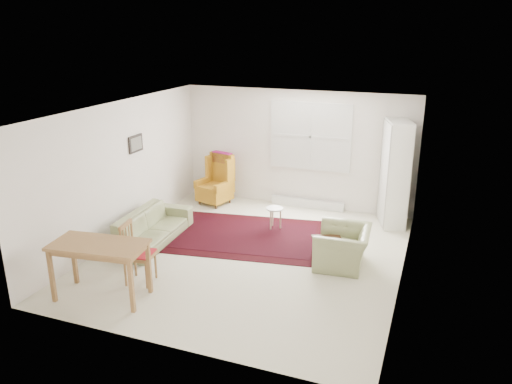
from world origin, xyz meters
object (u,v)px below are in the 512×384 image
(armchair, at_px, (343,243))
(cabinet, at_px, (395,174))
(sofa, at_px, (151,221))
(stool, at_px, (275,218))
(desk_chair, at_px, (139,253))
(coffee_table, at_px, (328,251))
(desk, at_px, (101,270))
(wingback_chair, at_px, (214,179))

(armchair, height_order, cabinet, cabinet)
(sofa, bearing_deg, stool, -57.29)
(sofa, bearing_deg, desk_chair, -157.46)
(coffee_table, bearing_deg, cabinet, 69.38)
(desk_chair, bearing_deg, desk, 146.49)
(desk_chair, bearing_deg, cabinet, -49.32)
(coffee_table, relative_size, stool, 1.11)
(sofa, distance_m, wingback_chair, 2.27)
(coffee_table, xyz_separation_m, cabinet, (0.80, 2.13, 0.83))
(armchair, bearing_deg, cabinet, 161.46)
(sofa, relative_size, stool, 4.43)
(coffee_table, distance_m, cabinet, 2.42)
(sofa, distance_m, desk_chair, 1.54)
(sofa, height_order, cabinet, cabinet)
(wingback_chair, bearing_deg, desk, -72.29)
(armchair, bearing_deg, coffee_table, -96.47)
(stool, height_order, desk, desk)
(sofa, xyz_separation_m, desk_chair, (0.66, -1.38, 0.09))
(coffee_table, height_order, cabinet, cabinet)
(armchair, xyz_separation_m, wingback_chair, (-3.23, 1.96, 0.18))
(coffee_table, xyz_separation_m, stool, (-1.28, 1.06, 0.02))
(desk, bearing_deg, coffee_table, 38.99)
(armchair, bearing_deg, sofa, -89.23)
(cabinet, bearing_deg, sofa, -165.21)
(wingback_chair, bearing_deg, stool, -12.76)
(armchair, height_order, stool, armchair)
(sofa, xyz_separation_m, armchair, (3.42, 0.29, -0.01))
(sofa, height_order, desk, desk)
(coffee_table, distance_m, stool, 1.66)
(stool, bearing_deg, sofa, -144.37)
(desk_chair, bearing_deg, wingback_chair, -0.98)
(desk, bearing_deg, sofa, 101.23)
(cabinet, relative_size, desk_chair, 2.15)
(armchair, height_order, wingback_chair, wingback_chair)
(coffee_table, bearing_deg, stool, 140.53)
(wingback_chair, height_order, desk, wingback_chair)
(wingback_chair, bearing_deg, cabinet, 17.71)
(sofa, height_order, wingback_chair, wingback_chair)
(desk_chair, bearing_deg, coffee_table, -64.52)
(stool, bearing_deg, armchair, -34.88)
(wingback_chair, distance_m, desk_chair, 3.67)
(coffee_table, height_order, desk_chair, desk_chair)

